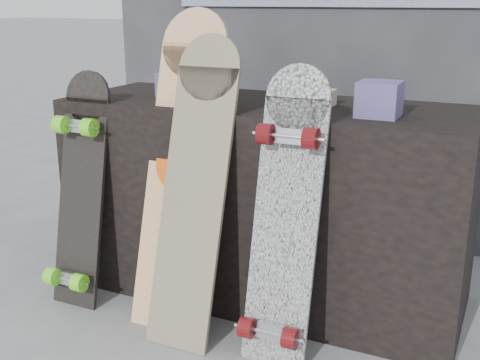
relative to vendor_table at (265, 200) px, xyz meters
The scene contains 10 objects.
ground 0.64m from the vendor_table, 90.00° to the right, with size 60.00×60.00×0.00m, color slate.
vendor_table is the anchor object (origin of this frame).
booth 1.10m from the vendor_table, 90.00° to the left, with size 2.40×0.22×2.20m.
merch_box_purple 0.58m from the vendor_table, behind, with size 0.18×0.12×0.10m, color #3B3064.
merch_box_small 0.66m from the vendor_table, 12.22° to the right, with size 0.14×0.14×0.12m, color #3B3064.
merch_box_flat 0.46m from the vendor_table, ahead, with size 0.22×0.10×0.06m, color #D1B78C.
longboard_geisha 0.42m from the vendor_table, 127.08° to the right, with size 0.27×0.35×1.16m.
longboard_celtic 0.43m from the vendor_table, 106.01° to the right, with size 0.24×0.34×1.08m.
longboard_cascadia 0.48m from the vendor_table, 58.85° to the right, with size 0.22×0.29×0.99m.
skateboard_dark 0.74m from the vendor_table, 150.14° to the right, with size 0.20×0.28×0.92m.
Camera 1 is at (0.90, -1.64, 1.19)m, focal length 45.00 mm.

